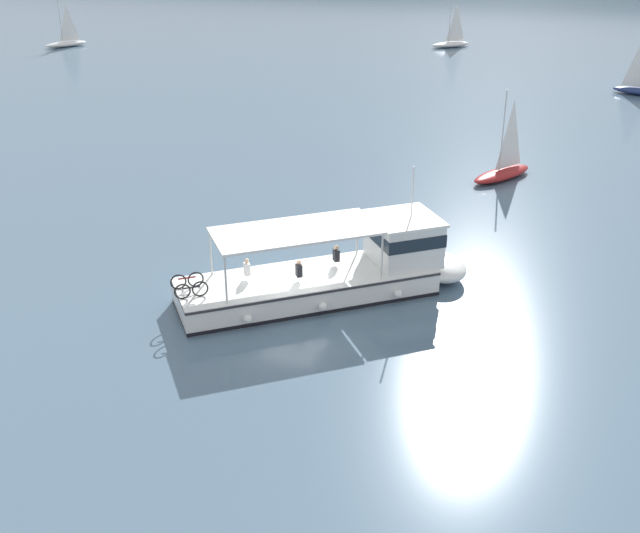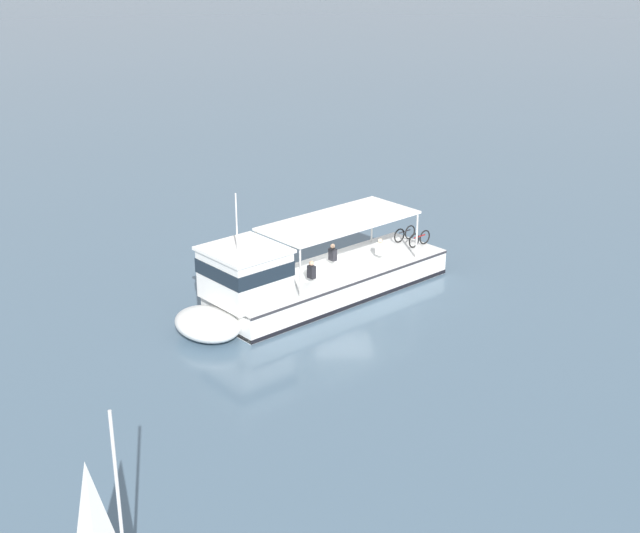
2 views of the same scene
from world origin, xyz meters
TOP-DOWN VIEW (x-y plane):
  - ground_plane at (0.00, 0.00)m, footprint 400.00×400.00m
  - ferry_main at (1.79, 1.19)m, footprint 11.84×10.37m

SIDE VIEW (x-z plane):
  - ground_plane at x=0.00m, z-range 0.00..0.00m
  - ferry_main at x=1.79m, z-range -1.64..3.68m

